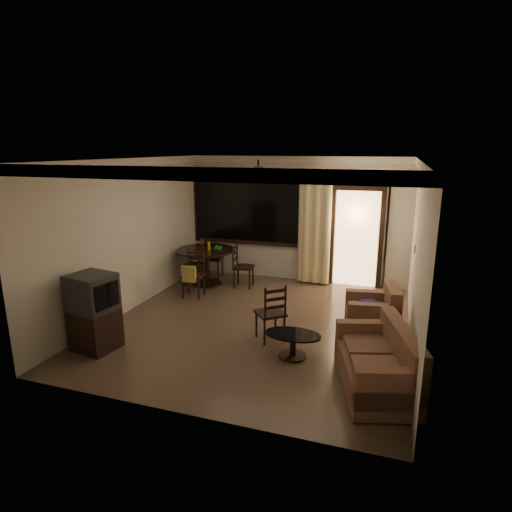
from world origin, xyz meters
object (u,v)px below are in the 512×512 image
(dining_table, at_px, (206,257))
(side_chair, at_px, (271,323))
(tv_cabinet, at_px, (94,312))
(armchair, at_px, (375,315))
(dining_chair_north, at_px, (213,265))
(coffee_table, at_px, (293,341))
(dining_chair_west, at_px, (195,272))
(sofa, at_px, (380,365))
(dining_chair_south, at_px, (193,283))
(dining_chair_east, at_px, (243,274))

(dining_table, distance_m, side_chair, 3.17)
(tv_cabinet, xyz_separation_m, armchair, (3.99, 1.87, -0.25))
(dining_chair_north, distance_m, armchair, 4.34)
(coffee_table, bearing_deg, dining_chair_north, 129.79)
(dining_chair_west, relative_size, coffee_table, 1.15)
(sofa, relative_size, coffee_table, 2.03)
(dining_chair_south, relative_size, side_chair, 1.01)
(coffee_table, distance_m, side_chair, 0.65)
(dining_chair_west, relative_size, tv_cabinet, 0.81)
(dining_chair_east, xyz_separation_m, tv_cabinet, (-1.10, -3.51, 0.31))
(dining_chair_east, bearing_deg, dining_chair_west, 93.29)
(armchair, xyz_separation_m, coffee_table, (-1.08, -1.19, -0.10))
(sofa, bearing_deg, dining_chair_east, 116.36)
(coffee_table, xyz_separation_m, side_chair, (-0.47, 0.44, 0.04))
(tv_cabinet, distance_m, side_chair, 2.70)
(dining_chair_west, xyz_separation_m, dining_chair_east, (1.09, 0.18, 0.00))
(dining_chair_east, bearing_deg, side_chair, -156.95)
(dining_table, height_order, tv_cabinet, tv_cabinet)
(dining_chair_west, height_order, tv_cabinet, tv_cabinet)
(dining_chair_west, distance_m, dining_chair_south, 0.84)
(tv_cabinet, bearing_deg, dining_chair_north, 96.67)
(dining_chair_east, xyz_separation_m, side_chair, (1.34, -2.38, -0.00))
(dining_table, height_order, side_chair, dining_table)
(armchair, bearing_deg, dining_chair_north, 141.68)
(dining_chair_west, height_order, dining_chair_east, same)
(dining_table, bearing_deg, sofa, -39.60)
(dining_chair_south, bearing_deg, dining_chair_north, 91.06)
(coffee_table, bearing_deg, dining_table, 134.02)
(dining_table, relative_size, dining_chair_north, 1.36)
(coffee_table, bearing_deg, dining_chair_south, 143.60)
(dining_chair_west, bearing_deg, tv_cabinet, -6.47)
(dining_chair_north, distance_m, side_chair, 3.62)
(dining_chair_north, bearing_deg, tv_cabinet, 81.11)
(dining_table, xyz_separation_m, tv_cabinet, (-0.27, -3.42, -0.04))
(dining_chair_west, relative_size, dining_chair_north, 1.00)
(dining_chair_west, height_order, armchair, dining_chair_west)
(dining_table, distance_m, coffee_table, 3.82)
(tv_cabinet, xyz_separation_m, sofa, (4.15, 0.20, -0.27))
(dining_chair_north, relative_size, coffee_table, 1.15)
(side_chair, bearing_deg, dining_chair_west, -82.45)
(dining_chair_east, bearing_deg, dining_chair_south, 135.70)
(dining_chair_south, height_order, armchair, dining_chair_south)
(dining_chair_east, height_order, armchair, dining_chair_east)
(sofa, distance_m, armchair, 1.68)
(dining_table, distance_m, dining_chair_west, 0.45)
(dining_chair_west, bearing_deg, dining_chair_south, 18.35)
(dining_chair_west, bearing_deg, sofa, 46.70)
(dining_table, xyz_separation_m, dining_chair_east, (0.83, 0.09, -0.35))
(dining_chair_north, relative_size, sofa, 0.57)
(armchair, distance_m, side_chair, 1.72)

